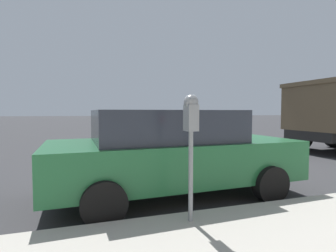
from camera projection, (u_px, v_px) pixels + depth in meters
ground_plane at (174, 180)px, 6.02m from camera, size 220.00×220.00×0.00m
parking_meter at (191, 125)px, 3.36m from camera, size 0.21×0.19×1.65m
car_green at (172, 151)px, 4.90m from camera, size 2.25×4.61×1.60m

